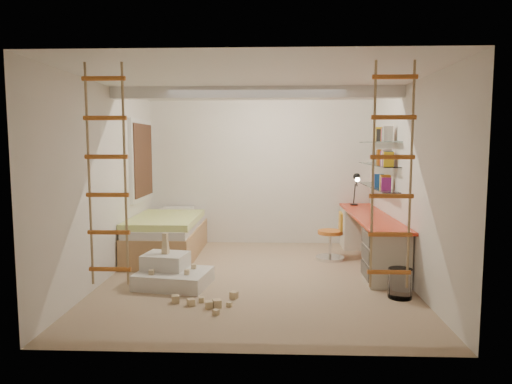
{
  "coord_description": "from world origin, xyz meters",
  "views": [
    {
      "loc": [
        0.24,
        -6.05,
        1.82
      ],
      "look_at": [
        0.0,
        0.3,
        1.15
      ],
      "focal_mm": 32.0,
      "sensor_mm": 36.0,
      "label": 1
    }
  ],
  "objects_px": {
    "bed": "(168,236)",
    "swivel_chair": "(332,242)",
    "desk": "(370,237)",
    "play_platform": "(171,273)"
  },
  "relations": [
    {
      "from": "bed",
      "to": "swivel_chair",
      "type": "distance_m",
      "value": 2.65
    },
    {
      "from": "swivel_chair",
      "to": "desk",
      "type": "bearing_deg",
      "value": -19.26
    },
    {
      "from": "swivel_chair",
      "to": "play_platform",
      "type": "height_order",
      "value": "swivel_chair"
    },
    {
      "from": "bed",
      "to": "play_platform",
      "type": "xyz_separation_m",
      "value": [
        0.41,
        -1.57,
        -0.18
      ]
    },
    {
      "from": "swivel_chair",
      "to": "play_platform",
      "type": "distance_m",
      "value": 2.64
    },
    {
      "from": "swivel_chair",
      "to": "play_platform",
      "type": "bearing_deg",
      "value": -148.01
    },
    {
      "from": "bed",
      "to": "swivel_chair",
      "type": "height_order",
      "value": "swivel_chair"
    },
    {
      "from": "bed",
      "to": "swivel_chair",
      "type": "xyz_separation_m",
      "value": [
        2.64,
        -0.17,
        -0.05
      ]
    },
    {
      "from": "desk",
      "to": "play_platform",
      "type": "distance_m",
      "value": 3.05
    },
    {
      "from": "desk",
      "to": "swivel_chair",
      "type": "xyz_separation_m",
      "value": [
        -0.55,
        0.19,
        -0.12
      ]
    }
  ]
}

